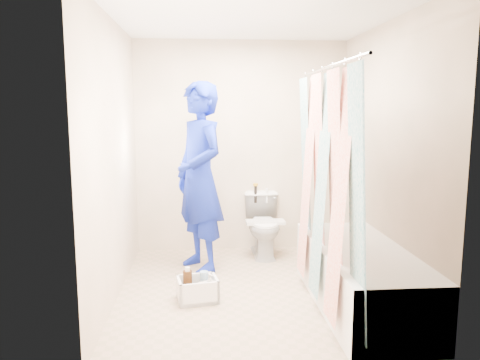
{
  "coord_description": "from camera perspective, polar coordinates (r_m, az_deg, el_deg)",
  "views": [
    {
      "loc": [
        -0.44,
        -4.05,
        1.63
      ],
      "look_at": [
        -0.08,
        0.44,
        0.95
      ],
      "focal_mm": 35.0,
      "sensor_mm": 36.0,
      "label": 1
    }
  ],
  "objects": [
    {
      "name": "wall_left",
      "position": [
        4.14,
        -15.13,
        2.34
      ],
      "size": [
        0.02,
        2.6,
        2.4
      ],
      "primitive_type": "cube",
      "color": "beige",
      "rests_on": "ground"
    },
    {
      "name": "plumber",
      "position": [
        4.71,
        -4.96,
        0.32
      ],
      "size": [
        0.73,
        0.83,
        1.91
      ],
      "primitive_type": "imported",
      "rotation": [
        0.0,
        0.0,
        -1.07
      ],
      "color": "#0F1797",
      "rests_on": "ground"
    },
    {
      "name": "shower_curtain",
      "position": [
        3.8,
        10.15,
        -0.79
      ],
      "size": [
        0.06,
        1.75,
        1.8
      ],
      "primitive_type": "cube",
      "color": "white",
      "rests_on": "curtain_rod"
    },
    {
      "name": "bathtub",
      "position": [
        4.08,
        14.44,
        -11.19
      ],
      "size": [
        0.7,
        1.75,
        0.5
      ],
      "color": "white",
      "rests_on": "ground"
    },
    {
      "name": "tank_internals",
      "position": [
        5.38,
        2.27,
        -1.54
      ],
      "size": [
        0.17,
        0.06,
        0.23
      ],
      "color": "black",
      "rests_on": "toilet"
    },
    {
      "name": "wall_right",
      "position": [
        4.39,
        17.42,
        2.58
      ],
      "size": [
        0.02,
        2.6,
        2.4
      ],
      "primitive_type": "cube",
      "color": "beige",
      "rests_on": "ground"
    },
    {
      "name": "toilet",
      "position": [
        5.28,
        2.93,
        -5.48
      ],
      "size": [
        0.39,
        0.68,
        0.69
      ],
      "primitive_type": "imported",
      "rotation": [
        0.0,
        0.0,
        0.01
      ],
      "color": "white",
      "rests_on": "ground"
    },
    {
      "name": "wall_back",
      "position": [
        5.38,
        0.13,
        4.02
      ],
      "size": [
        2.4,
        0.02,
        2.4
      ],
      "primitive_type": "cube",
      "color": "beige",
      "rests_on": "ground"
    },
    {
      "name": "floor",
      "position": [
        4.38,
        1.56,
        -13.23
      ],
      "size": [
        2.6,
        2.6,
        0.0
      ],
      "primitive_type": "plane",
      "color": "tan",
      "rests_on": "ground"
    },
    {
      "name": "ceiling",
      "position": [
        4.14,
        1.71,
        19.31
      ],
      "size": [
        2.4,
        2.6,
        0.02
      ],
      "primitive_type": "cube",
      "color": "white",
      "rests_on": "wall_back"
    },
    {
      "name": "cleaning_caddy",
      "position": [
        4.14,
        -5.05,
        -13.22
      ],
      "size": [
        0.38,
        0.32,
        0.26
      ],
      "rotation": [
        0.0,
        0.0,
        0.17
      ],
      "color": "white",
      "rests_on": "ground"
    },
    {
      "name": "curtain_rod",
      "position": [
        3.76,
        10.53,
        13.34
      ],
      "size": [
        0.02,
        1.9,
        0.02
      ],
      "primitive_type": "cylinder",
      "rotation": [
        1.57,
        0.0,
        0.0
      ],
      "color": "silver",
      "rests_on": "wall_back"
    },
    {
      "name": "tank_lid",
      "position": [
        5.16,
        3.1,
        -5.13
      ],
      "size": [
        0.43,
        0.19,
        0.03
      ],
      "primitive_type": "cube",
      "rotation": [
        0.0,
        0.0,
        0.01
      ],
      "color": "silver",
      "rests_on": "toilet"
    },
    {
      "name": "wall_front",
      "position": [
        2.81,
        4.49,
        -0.22
      ],
      "size": [
        2.4,
        0.02,
        2.4
      ],
      "primitive_type": "cube",
      "color": "beige",
      "rests_on": "ground"
    }
  ]
}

